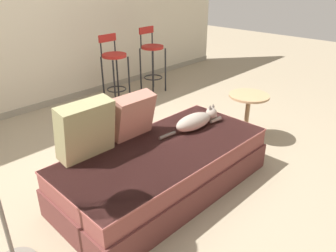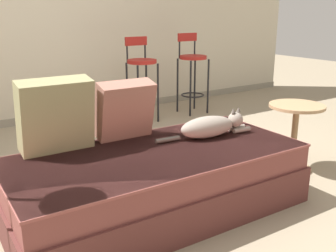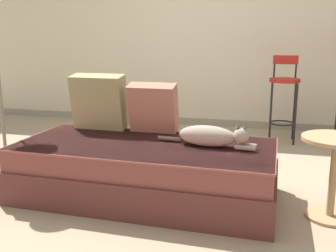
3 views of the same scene
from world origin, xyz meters
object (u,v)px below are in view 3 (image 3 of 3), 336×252
throw_pillow_corner (99,102)px  bar_stool_near_window (284,91)px  couch (145,170)px  throw_pillow_middle (153,108)px  cat (211,136)px  side_table (334,166)px

throw_pillow_corner → bar_stool_near_window: size_ratio=0.48×
couch → throw_pillow_middle: bearing=96.7°
bar_stool_near_window → couch: bearing=-117.4°
bar_stool_near_window → throw_pillow_middle: bearing=-123.3°
cat → side_table: bearing=-5.3°
couch → bar_stool_near_window: (1.02, 1.97, 0.37)m
side_table → cat: bearing=174.7°
side_table → bar_stool_near_window: bearing=98.0°
couch → throw_pillow_corner: (-0.52, 0.36, 0.44)m
throw_pillow_middle → side_table: size_ratio=0.74×
throw_pillow_corner → couch: bearing=-34.7°
throw_pillow_middle → cat: (0.52, -0.30, -0.13)m
cat → throw_pillow_corner: bearing=163.0°
throw_pillow_corner → cat: (1.00, -0.31, -0.16)m
throw_pillow_middle → bar_stool_near_window: bar_stool_near_window is taller
throw_pillow_corner → bar_stool_near_window: (1.54, 1.62, -0.07)m
cat → side_table: 0.84m
throw_pillow_middle → bar_stool_near_window: bearing=56.7°
couch → throw_pillow_middle: size_ratio=4.69×
cat → couch: bearing=-174.0°
cat → side_table: (0.82, -0.08, -0.13)m
throw_pillow_corner → side_table: bearing=-11.9°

